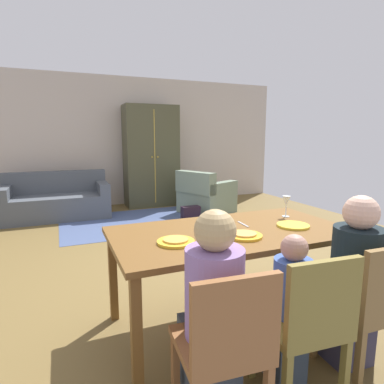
{
  "coord_description": "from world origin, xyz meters",
  "views": [
    {
      "loc": [
        -1.46,
        -3.45,
        1.45
      ],
      "look_at": [
        -0.12,
        -0.2,
        0.85
      ],
      "focal_mm": 30.04,
      "sensor_mm": 36.0,
      "label": 1
    }
  ],
  "objects": [
    {
      "name": "ground_plane",
      "position": [
        0.0,
        0.45,
        -0.01
      ],
      "size": [
        6.91,
        6.11,
        0.02
      ],
      "primitive_type": "cube",
      "color": "brown"
    },
    {
      "name": "back_wall",
      "position": [
        0.0,
        3.56,
        1.35
      ],
      "size": [
        6.91,
        0.1,
        2.7
      ],
      "primitive_type": "cube",
      "color": "#C0B2A3",
      "rests_on": "ground_plane"
    },
    {
      "name": "dining_table",
      "position": [
        -0.29,
        -1.4,
        0.69
      ],
      "size": [
        1.79,
        0.95,
        0.76
      ],
      "color": "brown",
      "rests_on": "ground_plane"
    },
    {
      "name": "plate_near_man",
      "position": [
        -0.78,
        -1.52,
        0.77
      ],
      "size": [
        0.25,
        0.25,
        0.02
      ],
      "primitive_type": "cylinder",
      "color": "yellow",
      "rests_on": "dining_table"
    },
    {
      "name": "pizza_near_man",
      "position": [
        -0.78,
        -1.52,
        0.78
      ],
      "size": [
        0.17,
        0.17,
        0.01
      ],
      "primitive_type": "cylinder",
      "color": "gold",
      "rests_on": "plate_near_man"
    },
    {
      "name": "plate_near_child",
      "position": [
        -0.29,
        -1.58,
        0.77
      ],
      "size": [
        0.25,
        0.25,
        0.02
      ],
      "primitive_type": "cylinder",
      "color": "yellow",
      "rests_on": "dining_table"
    },
    {
      "name": "pizza_near_child",
      "position": [
        -0.29,
        -1.58,
        0.78
      ],
      "size": [
        0.17,
        0.17,
        0.01
      ],
      "primitive_type": "cylinder",
      "color": "gold",
      "rests_on": "plate_near_child"
    },
    {
      "name": "plate_near_woman",
      "position": [
        0.2,
        -1.5,
        0.77
      ],
      "size": [
        0.25,
        0.25,
        0.02
      ],
      "primitive_type": "cylinder",
      "color": "yellow",
      "rests_on": "dining_table"
    },
    {
      "name": "wine_glass",
      "position": [
        0.35,
        -1.22,
        0.89
      ],
      "size": [
        0.07,
        0.07,
        0.19
      ],
      "color": "silver",
      "rests_on": "dining_table"
    },
    {
      "name": "fork",
      "position": [
        -0.56,
        -1.45,
        0.76
      ],
      "size": [
        0.06,
        0.15,
        0.01
      ],
      "primitive_type": "cube",
      "rotation": [
        0.0,
        0.0,
        0.3
      ],
      "color": "silver",
      "rests_on": "dining_table"
    },
    {
      "name": "knife",
      "position": [
        -0.13,
        -1.3,
        0.76
      ],
      "size": [
        0.02,
        0.17,
        0.01
      ],
      "primitive_type": "cube",
      "rotation": [
        0.0,
        0.0,
        -0.06
      ],
      "color": "silver",
      "rests_on": "dining_table"
    },
    {
      "name": "dining_chair_man",
      "position": [
        -0.79,
        -2.24,
        0.49
      ],
      "size": [
        0.45,
        0.45,
        0.87
      ],
      "color": "brown",
      "rests_on": "ground_plane"
    },
    {
      "name": "person_man",
      "position": [
        -0.78,
        -2.06,
        0.51
      ],
      "size": [
        0.3,
        0.41,
        1.11
      ],
      "color": "#38424E",
      "rests_on": "ground_plane"
    },
    {
      "name": "dining_chair_child",
      "position": [
        -0.3,
        -2.24,
        0.49
      ],
      "size": [
        0.45,
        0.45,
        0.87
      ],
      "color": "olive",
      "rests_on": "ground_plane"
    },
    {
      "name": "person_child",
      "position": [
        -0.29,
        -2.07,
        0.43
      ],
      "size": [
        0.22,
        0.3,
        0.92
      ],
      "color": "#354252",
      "rests_on": "ground_plane"
    },
    {
      "name": "dining_chair_woman",
      "position": [
        0.2,
        -2.24,
        0.49
      ],
      "size": [
        0.44,
        0.44,
        0.87
      ],
      "color": "brown",
      "rests_on": "ground_plane"
    },
    {
      "name": "person_woman",
      "position": [
        0.2,
        -2.06,
        0.51
      ],
      "size": [
        0.3,
        0.41,
        1.11
      ],
      "color": "#393854",
      "rests_on": "ground_plane"
    },
    {
      "name": "area_rug",
      "position": [
        -0.23,
        1.91,
        0.0
      ],
      "size": [
        2.6,
        1.8,
        0.01
      ],
      "primitive_type": "cube",
      "color": "#44537C",
      "rests_on": "ground_plane"
    },
    {
      "name": "couch",
      "position": [
        -1.54,
        2.77,
        0.3
      ],
      "size": [
        1.79,
        0.86,
        0.82
      ],
      "color": "#4A5058",
      "rests_on": "ground_plane"
    },
    {
      "name": "armchair",
      "position": [
        1.11,
        2.09,
        0.32
      ],
      "size": [
        1.13,
        1.13,
        0.82
      ],
      "color": "gray",
      "rests_on": "ground_plane"
    },
    {
      "name": "armoire",
      "position": [
        0.35,
        3.17,
        1.05
      ],
      "size": [
        1.1,
        0.59,
        2.1
      ],
      "color": "#45432C",
      "rests_on": "ground_plane"
    },
    {
      "name": "handbag",
      "position": [
        0.61,
        1.61,
        0.13
      ],
      "size": [
        0.32,
        0.16,
        0.26
      ],
      "primitive_type": "cube",
      "color": "black",
      "rests_on": "ground_plane"
    }
  ]
}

